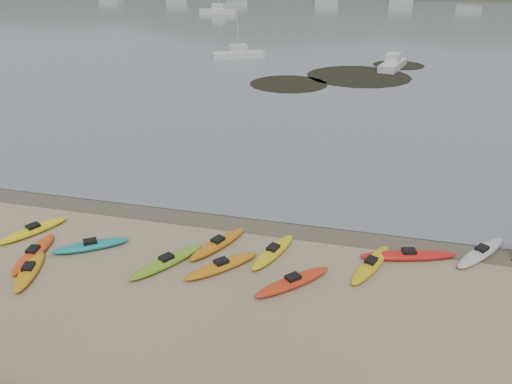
# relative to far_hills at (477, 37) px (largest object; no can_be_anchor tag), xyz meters

# --- Properties ---
(ground) EXTENTS (600.00, 600.00, 0.00)m
(ground) POSITION_rel_far_hills_xyz_m (-39.38, -193.97, 15.93)
(ground) COLOR tan
(ground) RESTS_ON ground
(wet_sand) EXTENTS (60.00, 60.00, 0.00)m
(wet_sand) POSITION_rel_far_hills_xyz_m (-39.38, -194.27, 15.93)
(wet_sand) COLOR brown
(wet_sand) RESTS_ON ground
(kayaks) EXTENTS (22.24, 9.16, 0.34)m
(kayaks) POSITION_rel_far_hills_xyz_m (-39.81, -197.71, 16.10)
(kayaks) COLOR red
(kayaks) RESTS_ON ground
(kelp_mats) EXTENTS (17.82, 19.68, 0.04)m
(kelp_mats) POSITION_rel_far_hills_xyz_m (-37.79, -160.10, 15.96)
(kelp_mats) COLOR black
(kelp_mats) RESTS_ON water
(moored_boats) EXTENTS (91.49, 75.04, 1.24)m
(moored_boats) POSITION_rel_far_hills_xyz_m (-28.80, -113.29, 16.48)
(moored_boats) COLOR silver
(moored_boats) RESTS_ON ground
(far_hills) EXTENTS (550.00, 135.00, 80.00)m
(far_hills) POSITION_rel_far_hills_xyz_m (0.00, 0.00, 0.00)
(far_hills) COLOR #384235
(far_hills) RESTS_ON ground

